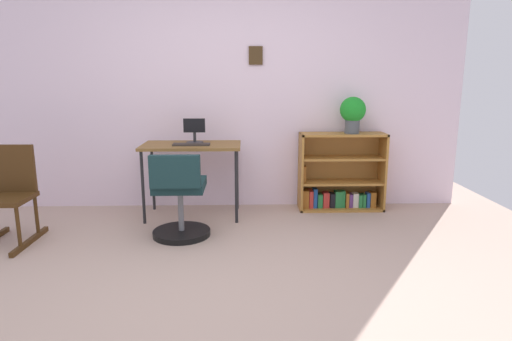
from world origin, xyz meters
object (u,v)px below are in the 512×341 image
at_px(desk, 192,151).
at_px(potted_plant_on_shelf, 353,112).
at_px(office_chair, 180,201).
at_px(rocking_chair, 8,194).
at_px(bookshelf_low, 339,176).
at_px(monitor, 194,132).
at_px(keyboard, 191,144).

distance_m(desk, potted_plant_on_shelf, 1.72).
bearing_deg(desk, office_chair, -93.73).
bearing_deg(potted_plant_on_shelf, desk, -173.75).
relative_size(rocking_chair, bookshelf_low, 0.92).
xyz_separation_m(monitor, office_chair, (-0.07, -0.70, -0.53)).
relative_size(keyboard, rocking_chair, 0.43).
bearing_deg(bookshelf_low, rocking_chair, -163.48).
relative_size(rocking_chair, potted_plant_on_shelf, 2.19).
height_order(monitor, office_chair, monitor).
distance_m(bookshelf_low, potted_plant_on_shelf, 0.71).
bearing_deg(monitor, office_chair, -95.58).
xyz_separation_m(office_chair, bookshelf_low, (1.61, 0.87, 0.01)).
bearing_deg(bookshelf_low, keyboard, -168.36).
relative_size(monitor, bookshelf_low, 0.28).
bearing_deg(potted_plant_on_shelf, office_chair, -154.45).
xyz_separation_m(monitor, potted_plant_on_shelf, (1.64, 0.12, 0.18)).
xyz_separation_m(keyboard, rocking_chair, (-1.52, -0.59, -0.33)).
relative_size(desk, bookshelf_low, 1.09).
bearing_deg(bookshelf_low, monitor, -173.68).
distance_m(keyboard, rocking_chair, 1.66).
bearing_deg(desk, bookshelf_low, 8.61).
bearing_deg(bookshelf_low, office_chair, -151.53).
xyz_separation_m(desk, office_chair, (-0.04, -0.64, -0.34)).
bearing_deg(monitor, desk, -112.10).
height_order(desk, office_chair, office_chair).
height_order(desk, potted_plant_on_shelf, potted_plant_on_shelf).
distance_m(office_chair, potted_plant_on_shelf, 2.03).
bearing_deg(potted_plant_on_shelf, keyboard, -170.89).
distance_m(keyboard, bookshelf_low, 1.64).
relative_size(keyboard, bookshelf_low, 0.40).
height_order(monitor, keyboard, monitor).
height_order(monitor, potted_plant_on_shelf, potted_plant_on_shelf).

